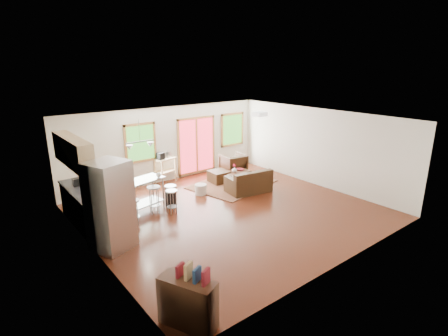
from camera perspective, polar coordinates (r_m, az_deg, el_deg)
floor at (r=9.92m, az=1.08°, el=-7.10°), size 7.50×7.00×0.02m
ceiling at (r=9.18m, az=1.17°, el=8.03°), size 7.50×7.00×0.02m
back_wall at (r=12.30m, az=-9.30°, el=3.83°), size 7.50×0.02×2.60m
left_wall at (r=7.78m, az=-20.95°, el=-4.72°), size 0.02×7.00×2.60m
right_wall at (r=12.12m, az=15.05°, el=3.29°), size 0.02×7.00×2.60m
front_wall at (r=7.26m, az=19.03°, el=-6.06°), size 7.50×0.02×2.60m
window_left at (r=11.77m, az=-13.48°, el=4.02°), size 1.10×0.05×1.30m
french_doors at (r=12.90m, az=-4.49°, el=3.70°), size 1.60×0.05×2.10m
window_right at (r=13.82m, az=1.38°, el=6.30°), size 1.10×0.05×1.30m
rug at (r=12.01m, az=1.35°, el=-2.65°), size 3.05×2.59×0.03m
loveseat at (r=11.26m, az=4.10°, el=-2.52°), size 1.50×0.99×0.74m
coffee_table at (r=12.18m, az=2.09°, el=-0.84°), size 0.99×0.66×0.38m
armchair at (r=13.03m, az=1.50°, el=0.79°), size 0.91×0.86×0.85m
ottoman at (r=12.16m, az=-0.82°, el=-1.43°), size 0.66×0.66×0.42m
pouf at (r=11.11m, az=-3.81°, el=-3.50°), size 0.48×0.48×0.33m
vase at (r=12.02m, az=1.71°, el=-0.18°), size 0.22×0.22×0.28m
book at (r=12.22m, az=2.36°, el=0.27°), size 0.20×0.11×0.28m
cabinets at (r=9.52m, az=-22.31°, el=-3.39°), size 0.64×2.24×2.30m
refrigerator at (r=8.07m, az=-18.08°, el=-5.88°), size 1.03×1.02×2.01m
island at (r=9.83m, az=-13.79°, el=-3.69°), size 1.58×0.90×0.94m
cup at (r=9.90m, az=-10.64°, el=-1.09°), size 0.17×0.15×0.13m
bar_stool_a at (r=9.27m, az=-14.54°, el=-6.05°), size 0.41×0.41×0.66m
bar_stool_b at (r=9.80m, az=-11.38°, el=-4.10°), size 0.44×0.44×0.77m
bar_stool_c at (r=9.67m, az=-8.54°, el=-4.60°), size 0.33×0.33×0.69m
trash_can at (r=10.27m, az=-8.69°, el=-4.49°), size 0.42×0.42×0.63m
kitchen_cart at (r=12.18m, az=-9.72°, el=1.03°), size 0.81×0.63×1.10m
bookshelf at (r=5.85m, az=-5.93°, el=-20.94°), size 0.71×0.99×1.09m
ceiling_flush at (r=10.69m, az=5.83°, el=8.75°), size 0.35×0.35×0.12m
pendant_light at (r=9.58m, az=-13.52°, el=3.60°), size 0.80×0.18×0.79m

